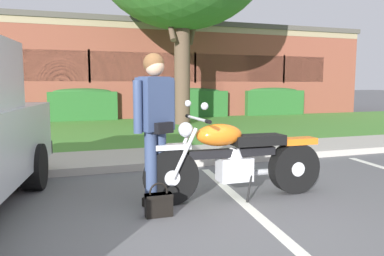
% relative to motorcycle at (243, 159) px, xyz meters
% --- Properties ---
extents(ground_plane, '(140.00, 140.00, 0.00)m').
position_rel_motorcycle_xyz_m(ground_plane, '(-0.61, -0.84, -0.48)').
color(ground_plane, '#565659').
extents(curb_strip, '(60.00, 0.20, 0.12)m').
position_rel_motorcycle_xyz_m(curb_strip, '(-0.61, 1.88, -0.42)').
color(curb_strip, '#ADA89E').
rests_on(curb_strip, ground).
extents(concrete_walk, '(60.00, 1.50, 0.08)m').
position_rel_motorcycle_xyz_m(concrete_walk, '(-0.61, 2.73, -0.44)').
color(concrete_walk, '#ADA89E').
rests_on(concrete_walk, ground).
extents(grass_lawn, '(60.00, 6.88, 0.06)m').
position_rel_motorcycle_xyz_m(grass_lawn, '(-0.61, 6.92, -0.45)').
color(grass_lawn, '#478433').
rests_on(grass_lawn, ground).
extents(stall_stripe_1, '(0.61, 4.39, 0.01)m').
position_rel_motorcycle_xyz_m(stall_stripe_1, '(-0.14, -0.64, -0.48)').
color(stall_stripe_1, silver).
rests_on(stall_stripe_1, ground).
extents(motorcycle, '(2.24, 0.82, 1.18)m').
position_rel_motorcycle_xyz_m(motorcycle, '(0.00, 0.00, 0.00)').
color(motorcycle, black).
rests_on(motorcycle, ground).
extents(rider_person, '(0.52, 0.40, 1.70)m').
position_rel_motorcycle_xyz_m(rider_person, '(-1.06, 0.03, 0.51)').
color(rider_person, black).
rests_on(rider_person, ground).
extents(handbag, '(0.28, 0.13, 0.36)m').
position_rel_motorcycle_xyz_m(handbag, '(-1.12, -0.31, -0.34)').
color(handbag, black).
rests_on(handbag, ground).
extents(hedge_center_left, '(2.43, 0.90, 1.24)m').
position_rel_motorcycle_xyz_m(hedge_center_left, '(-1.32, 10.48, 0.17)').
color(hedge_center_left, '#286028').
rests_on(hedge_center_left, ground).
extents(hedge_center_right, '(3.39, 0.90, 1.24)m').
position_rel_motorcycle_xyz_m(hedge_center_right, '(2.65, 10.48, 0.17)').
color(hedge_center_right, '#286028').
rests_on(hedge_center_right, ground).
extents(hedge_right, '(2.74, 0.90, 1.24)m').
position_rel_motorcycle_xyz_m(hedge_right, '(6.61, 10.48, 0.17)').
color(hedge_right, '#286028').
rests_on(hedge_right, ground).
extents(brick_building, '(24.24, 10.95, 3.88)m').
position_rel_motorcycle_xyz_m(brick_building, '(-1.06, 15.70, 1.46)').
color(brick_building, brown).
rests_on(brick_building, ground).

